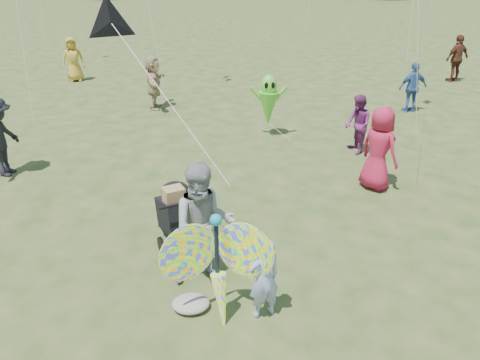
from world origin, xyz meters
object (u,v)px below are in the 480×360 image
crowd_b (1,137)px  crowd_e (358,125)px  child_girl (264,279)px  crowd_a (379,149)px  crowd_h (457,58)px  butterfly_kite (218,267)px  crowd_d (154,82)px  adult_man (204,226)px  alien_kite (268,103)px  jogging_stroller (175,210)px  crowd_g (73,59)px  crowd_c (413,87)px

crowd_b → crowd_e: crowd_b is taller
child_girl → crowd_a: bearing=-148.2°
crowd_h → butterfly_kite: (-9.66, -13.12, -0.08)m
crowd_h → crowd_d: bearing=-6.3°
adult_man → crowd_h: adult_man is taller
crowd_a → crowd_e: (0.14, 2.02, -0.16)m
crowd_a → crowd_e: crowd_a is taller
alien_kite → crowd_e: bearing=-31.8°
adult_man → jogging_stroller: size_ratio=1.73×
crowd_a → crowd_h: (6.19, 9.22, 0.01)m
child_girl → crowd_g: bearing=-88.1°
child_girl → crowd_a: size_ratio=0.69×
crowd_e → crowd_a: bearing=-11.9°
crowd_b → crowd_g: 9.04m
crowd_h → crowd_b: bearing=8.2°
jogging_stroller → crowd_c: bearing=21.6°
adult_man → crowd_b: bearing=132.3°
crowd_a → crowd_h: 11.11m
crowd_c → jogging_stroller: (-7.09, -7.25, -0.18)m
crowd_d → butterfly_kite: 10.30m
child_girl → crowd_h: bearing=-146.5°
crowd_b → butterfly_kite: size_ratio=0.99×
crowd_g → alien_kite: alien_kite is taller
adult_man → crowd_d: size_ratio=1.14×
child_girl → crowd_e: 6.63m
adult_man → crowd_g: size_ratio=1.15×
crowd_h → butterfly_kite: size_ratio=1.00×
crowd_g → crowd_a: bearing=-61.2°
crowd_b → crowd_c: (11.20, 4.22, -0.12)m
adult_man → crowd_c: adult_man is taller
crowd_d → child_girl: bearing=-162.6°
adult_man → crowd_h: size_ratio=1.08×
jogging_stroller → alien_kite: size_ratio=0.66×
adult_man → crowd_g: (-5.38, 13.22, -0.13)m
crowd_a → child_girl: bearing=111.4°
crowd_a → crowd_g: size_ratio=1.06×
crowd_g → crowd_h: (15.25, -0.94, 0.06)m
butterfly_kite → crowd_g: bearing=111.6°
crowd_c → crowd_d: (-8.32, 0.84, 0.07)m
alien_kite → jogging_stroller: bearing=-113.0°
crowd_h → butterfly_kite: crowd_h is taller
crowd_d → crowd_h: size_ratio=0.95×
child_girl → alien_kite: (0.86, 7.23, 0.34)m
child_girl → adult_man: 1.23m
crowd_b → butterfly_kite: bearing=-129.8°
crowd_e → crowd_h: bearing=131.9°
butterfly_kite → alien_kite: alien_kite is taller
child_girl → crowd_g: size_ratio=0.73×
adult_man → crowd_b: (-4.63, 4.21, -0.07)m
child_girl → jogging_stroller: (-1.35, 2.02, -0.01)m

